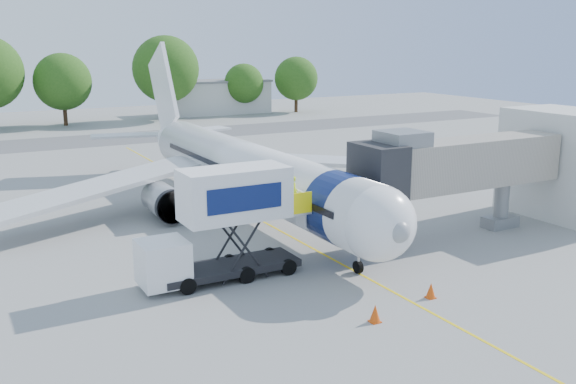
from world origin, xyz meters
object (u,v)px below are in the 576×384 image
aircraft (244,169)px  ground_tug (558,328)px  jet_bridge (449,166)px  catering_hiloader (222,225)px

aircraft → ground_tug: bearing=-84.7°
jet_bridge → aircraft: bearing=125.7°
jet_bridge → ground_tug: jet_bridge is taller
jet_bridge → ground_tug: 14.39m
aircraft → jet_bridge: size_ratio=2.71×
aircraft → ground_tug: size_ratio=10.43×
jet_bridge → catering_hiloader: bearing=-180.0°
catering_hiloader → ground_tug: size_ratio=2.35×
aircraft → jet_bridge: aircraft is taller
jet_bridge → catering_hiloader: (-14.26, -0.00, -1.58)m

